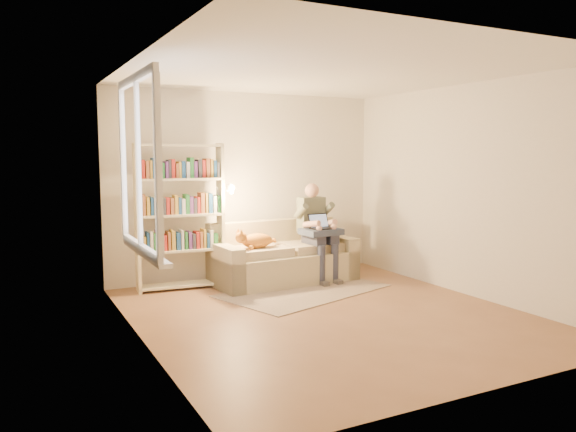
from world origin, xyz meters
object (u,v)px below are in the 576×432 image
bookshelf (180,209)px  laptop (318,225)px  person (316,226)px  sofa (282,260)px  cat (256,240)px

bookshelf → laptop: bearing=-10.1°
person → sofa: bearing=161.7°
cat → sofa: bearing=14.8°
cat → laptop: (0.88, -0.09, 0.16)m
sofa → laptop: bearing=-32.3°
person → bookshelf: size_ratio=0.71×
sofa → person: person is taller
cat → laptop: laptop is taller
person → laptop: person is taller
cat → bookshelf: (-0.89, 0.38, 0.41)m
sofa → bookshelf: bearing=167.3°
cat → laptop: 0.90m
person → bookshelf: 1.86m
person → cat: bearing=178.4°
sofa → cat: 0.59m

